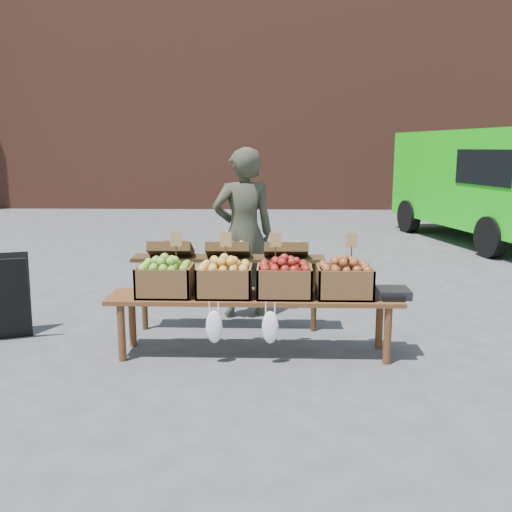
# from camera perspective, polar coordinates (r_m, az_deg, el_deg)

# --- Properties ---
(ground) EXTENTS (80.00, 80.00, 0.00)m
(ground) POSITION_cam_1_polar(r_m,az_deg,el_deg) (5.17, 2.42, -11.00)
(ground) COLOR #4A4A4C
(brick_building) EXTENTS (24.00, 4.00, 10.00)m
(brick_building) POSITION_cam_1_polar(r_m,az_deg,el_deg) (20.04, 2.07, 19.67)
(brick_building) COLOR brown
(brick_building) RESTS_ON ground
(delivery_van) EXTENTS (3.41, 5.42, 2.25)m
(delivery_van) POSITION_cam_1_polar(r_m,az_deg,el_deg) (12.61, 22.48, 6.40)
(delivery_van) COLOR #19D413
(delivery_van) RESTS_ON ground
(vendor) EXTENTS (0.79, 0.62, 1.92)m
(vendor) POSITION_cam_1_polar(r_m,az_deg,el_deg) (6.46, -1.26, 2.28)
(vendor) COLOR #363929
(vendor) RESTS_ON ground
(back_table) EXTENTS (2.10, 0.44, 1.04)m
(back_table) POSITION_cam_1_polar(r_m,az_deg,el_deg) (6.01, -2.76, -2.68)
(back_table) COLOR #392712
(back_table) RESTS_ON ground
(display_bench) EXTENTS (2.70, 0.56, 0.57)m
(display_bench) POSITION_cam_1_polar(r_m,az_deg,el_deg) (5.36, -0.17, -6.95)
(display_bench) COLOR #573118
(display_bench) RESTS_ON ground
(crate_golden_apples) EXTENTS (0.50, 0.40, 0.28)m
(crate_golden_apples) POSITION_cam_1_polar(r_m,az_deg,el_deg) (5.34, -9.06, -2.43)
(crate_golden_apples) COLOR #588D2C
(crate_golden_apples) RESTS_ON display_bench
(crate_russet_pears) EXTENTS (0.50, 0.40, 0.28)m
(crate_russet_pears) POSITION_cam_1_polar(r_m,az_deg,el_deg) (5.27, -3.17, -2.50)
(crate_russet_pears) COLOR gold
(crate_russet_pears) RESTS_ON display_bench
(crate_red_apples) EXTENTS (0.50, 0.40, 0.28)m
(crate_red_apples) POSITION_cam_1_polar(r_m,az_deg,el_deg) (5.25, 2.83, -2.55)
(crate_red_apples) COLOR maroon
(crate_red_apples) RESTS_ON display_bench
(crate_green_apples) EXTENTS (0.50, 0.40, 0.28)m
(crate_green_apples) POSITION_cam_1_polar(r_m,az_deg,el_deg) (5.29, 8.81, -2.56)
(crate_green_apples) COLOR brown
(crate_green_apples) RESTS_ON display_bench
(weighing_scale) EXTENTS (0.34, 0.30, 0.08)m
(weighing_scale) POSITION_cam_1_polar(r_m,az_deg,el_deg) (5.38, 13.29, -3.59)
(weighing_scale) COLOR black
(weighing_scale) RESTS_ON display_bench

